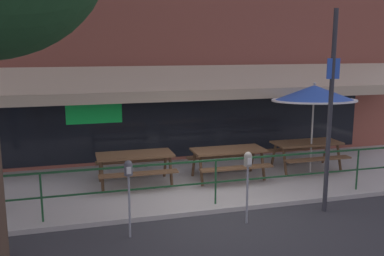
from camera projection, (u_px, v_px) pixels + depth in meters
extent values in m
plane|color=#2D2D30|center=(220.00, 213.00, 8.75)|extent=(120.00, 120.00, 0.00)
cube|color=#ADA89E|center=(193.00, 182.00, 10.64)|extent=(15.00, 4.00, 0.10)
cube|color=brown|center=(172.00, 30.00, 12.06)|extent=(15.00, 0.50, 7.68)
cube|color=black|center=(175.00, 118.00, 12.28)|extent=(12.00, 0.02, 2.30)
cube|color=#19D84C|center=(94.00, 111.00, 11.60)|extent=(1.50, 0.02, 0.70)
cube|color=tan|center=(179.00, 79.00, 11.55)|extent=(13.80, 0.92, 0.70)
cube|color=tan|center=(184.00, 96.00, 11.14)|extent=(13.80, 0.08, 0.28)
cube|color=black|center=(306.00, 91.00, 13.12)|extent=(0.04, 0.28, 0.04)
cube|color=black|center=(308.00, 97.00, 13.02)|extent=(0.18, 0.18, 0.28)
cube|color=beige|center=(308.00, 97.00, 13.02)|extent=(0.13, 0.19, 0.20)
cylinder|color=#194723|center=(41.00, 198.00, 8.02)|extent=(0.04, 0.04, 0.95)
cylinder|color=#194723|center=(216.00, 182.00, 8.93)|extent=(0.04, 0.04, 0.95)
cylinder|color=#194723|center=(357.00, 170.00, 9.85)|extent=(0.04, 0.04, 0.95)
cube|color=#194723|center=(216.00, 160.00, 8.84)|extent=(13.80, 0.04, 0.04)
cube|color=#194723|center=(216.00, 182.00, 8.93)|extent=(13.80, 0.03, 0.03)
cube|color=brown|center=(135.00, 155.00, 10.14)|extent=(1.80, 0.80, 0.05)
cube|color=brown|center=(139.00, 174.00, 9.65)|extent=(1.80, 0.26, 0.04)
cube|color=brown|center=(132.00, 161.00, 10.75)|extent=(1.80, 0.26, 0.04)
cylinder|color=#48311E|center=(171.00, 171.00, 10.12)|extent=(0.07, 0.30, 0.73)
cylinder|color=#48311E|center=(165.00, 164.00, 10.73)|extent=(0.07, 0.30, 0.73)
cylinder|color=#48311E|center=(102.00, 176.00, 9.70)|extent=(0.07, 0.30, 0.73)
cylinder|color=#48311E|center=(100.00, 169.00, 10.30)|extent=(0.07, 0.30, 0.73)
cube|color=brown|center=(228.00, 150.00, 10.61)|extent=(1.80, 0.80, 0.05)
cube|color=brown|center=(237.00, 168.00, 10.12)|extent=(1.80, 0.26, 0.04)
cube|color=brown|center=(220.00, 156.00, 11.21)|extent=(1.80, 0.26, 0.04)
cylinder|color=#48311E|center=(263.00, 165.00, 10.59)|extent=(0.07, 0.30, 0.73)
cylinder|color=#48311E|center=(252.00, 159.00, 11.19)|extent=(0.07, 0.30, 0.73)
cylinder|color=#48311E|center=(201.00, 170.00, 10.16)|extent=(0.07, 0.30, 0.73)
cylinder|color=#48311E|center=(194.00, 163.00, 10.77)|extent=(0.07, 0.30, 0.73)
cube|color=brown|center=(307.00, 143.00, 11.41)|extent=(1.80, 0.80, 0.05)
cube|color=brown|center=(318.00, 159.00, 10.91)|extent=(1.80, 0.26, 0.04)
cube|color=brown|center=(295.00, 149.00, 12.01)|extent=(1.80, 0.26, 0.04)
cylinder|color=#48311E|center=(339.00, 157.00, 11.39)|extent=(0.07, 0.30, 0.73)
cylinder|color=#48311E|center=(325.00, 152.00, 11.99)|extent=(0.07, 0.30, 0.73)
cylinder|color=#48311E|center=(285.00, 161.00, 10.96)|extent=(0.07, 0.30, 0.73)
cylinder|color=#48311E|center=(274.00, 155.00, 11.57)|extent=(0.07, 0.30, 0.73)
cylinder|color=#B7B2A8|center=(312.00, 129.00, 11.11)|extent=(0.04, 0.04, 2.30)
cone|color=#2D56B7|center=(314.00, 93.00, 10.94)|extent=(2.10, 2.12, 0.50)
cylinder|color=white|center=(314.00, 100.00, 10.97)|extent=(2.14, 2.14, 0.14)
sphere|color=#B7B2A8|center=(315.00, 84.00, 10.89)|extent=(0.07, 0.07, 0.07)
cylinder|color=gray|center=(129.00, 207.00, 7.57)|extent=(0.04, 0.04, 1.15)
cylinder|color=#4C4C51|center=(128.00, 170.00, 7.44)|extent=(0.15, 0.15, 0.20)
sphere|color=#4C4C51|center=(128.00, 164.00, 7.42)|extent=(0.14, 0.14, 0.14)
cube|color=silver|center=(129.00, 171.00, 7.36)|extent=(0.08, 0.01, 0.13)
cylinder|color=gray|center=(247.00, 195.00, 8.17)|extent=(0.04, 0.04, 1.15)
cylinder|color=gray|center=(248.00, 161.00, 8.05)|extent=(0.15, 0.15, 0.20)
sphere|color=gray|center=(248.00, 155.00, 8.03)|extent=(0.14, 0.14, 0.14)
cube|color=silver|center=(250.00, 161.00, 7.97)|extent=(0.08, 0.01, 0.13)
cylinder|color=#2D2D33|center=(330.00, 114.00, 8.52)|extent=(0.09, 0.09, 4.08)
cube|color=blue|center=(333.00, 69.00, 8.33)|extent=(0.28, 0.02, 0.40)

